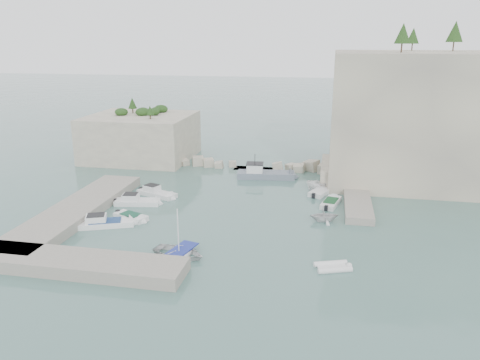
% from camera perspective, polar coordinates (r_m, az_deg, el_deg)
% --- Properties ---
extents(ground, '(400.00, 400.00, 0.00)m').
position_cam_1_polar(ground, '(49.37, -1.34, -5.31)').
color(ground, slate).
rests_on(ground, ground).
extents(cliff_east, '(26.00, 22.00, 17.00)m').
position_cam_1_polar(cliff_east, '(69.65, 21.96, 7.26)').
color(cliff_east, beige).
rests_on(cliff_east, ground).
extents(cliff_terrace, '(8.00, 10.00, 2.50)m').
position_cam_1_polar(cliff_terrace, '(65.08, 13.39, 0.88)').
color(cliff_terrace, beige).
rests_on(cliff_terrace, ground).
extents(outcrop_west, '(16.00, 14.00, 7.00)m').
position_cam_1_polar(outcrop_west, '(77.30, -11.98, 5.17)').
color(outcrop_west, beige).
rests_on(outcrop_west, ground).
extents(quay_west, '(5.00, 24.00, 1.10)m').
position_cam_1_polar(quay_west, '(54.36, -19.41, -3.57)').
color(quay_west, '#9E9689').
rests_on(quay_west, ground).
extents(quay_south, '(18.00, 4.00, 1.10)m').
position_cam_1_polar(quay_south, '(41.90, -18.89, -9.65)').
color(quay_south, '#9E9689').
rests_on(quay_south, ground).
extents(ledge_east, '(3.00, 16.00, 0.80)m').
position_cam_1_polar(ledge_east, '(57.71, 14.07, -2.09)').
color(ledge_east, '#9E9689').
rests_on(ledge_east, ground).
extents(breakwater, '(28.00, 3.00, 1.40)m').
position_cam_1_polar(breakwater, '(69.87, 1.72, 1.95)').
color(breakwater, beige).
rests_on(breakwater, ground).
extents(motorboat_d, '(6.63, 4.11, 1.40)m').
position_cam_1_polar(motorboat_d, '(50.66, -16.07, -5.41)').
color(motorboat_d, white).
rests_on(motorboat_d, ground).
extents(motorboat_c, '(4.53, 3.08, 0.70)m').
position_cam_1_polar(motorboat_c, '(51.82, -13.14, -4.68)').
color(motorboat_c, silver).
rests_on(motorboat_c, ground).
extents(motorboat_b, '(5.93, 2.78, 1.40)m').
position_cam_1_polar(motorboat_b, '(56.22, -12.36, -2.91)').
color(motorboat_b, white).
rests_on(motorboat_b, ground).
extents(motorboat_a, '(5.98, 3.71, 1.40)m').
position_cam_1_polar(motorboat_a, '(58.74, -10.07, -1.91)').
color(motorboat_a, silver).
rests_on(motorboat_a, ground).
extents(rowboat, '(5.53, 4.52, 1.00)m').
position_cam_1_polar(rowboat, '(42.59, -7.43, -9.21)').
color(rowboat, silver).
rests_on(rowboat, ground).
extents(inflatable_dinghy, '(3.55, 2.54, 0.44)m').
position_cam_1_polar(inflatable_dinghy, '(40.88, 11.21, -10.57)').
color(inflatable_dinghy, silver).
rests_on(inflatable_dinghy, ground).
extents(tender_east_a, '(3.56, 3.26, 1.58)m').
position_cam_1_polar(tender_east_a, '(50.75, 10.20, -4.96)').
color(tender_east_a, silver).
rests_on(tender_east_a, ground).
extents(tender_east_b, '(2.61, 4.89, 0.70)m').
position_cam_1_polar(tender_east_b, '(55.74, 11.00, -3.00)').
color(tender_east_b, silver).
rests_on(tender_east_b, ground).
extents(tender_east_c, '(3.72, 5.62, 0.70)m').
position_cam_1_polar(tender_east_c, '(59.86, 9.99, -1.56)').
color(tender_east_c, silver).
rests_on(tender_east_c, ground).
extents(tender_east_d, '(4.22, 2.56, 1.53)m').
position_cam_1_polar(tender_east_d, '(61.14, 9.91, -1.16)').
color(tender_east_d, white).
rests_on(tender_east_d, ground).
extents(work_boat, '(8.89, 3.49, 2.20)m').
position_cam_1_polar(work_boat, '(65.45, 3.18, 0.27)').
color(work_boat, slate).
rests_on(work_boat, ground).
extents(rowboat_mast, '(0.10, 0.10, 4.20)m').
position_cam_1_polar(rowboat_mast, '(41.52, -7.57, -5.98)').
color(rowboat_mast, white).
rests_on(rowboat_mast, rowboat).
extents(vegetation, '(53.48, 13.88, 13.40)m').
position_cam_1_polar(vegetation, '(69.52, 18.30, 15.44)').
color(vegetation, '#1E4219').
rests_on(vegetation, ground).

